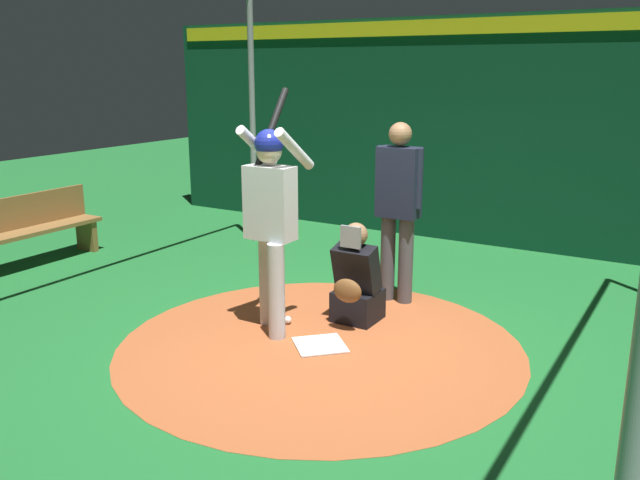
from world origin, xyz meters
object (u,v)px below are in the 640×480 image
at_px(catcher, 356,283).
at_px(bench, 25,229).
at_px(batter, 271,210).
at_px(home_plate, 320,345).
at_px(baseball_0, 288,320).
at_px(umpire, 398,202).

distance_m(catcher, bench, 4.31).
bearing_deg(batter, home_plate, 80.63).
bearing_deg(baseball_0, home_plate, 61.83).
bearing_deg(catcher, home_plate, 0.68).
bearing_deg(home_plate, batter, -99.37).
xyz_separation_m(catcher, bench, (0.42, -4.29, 0.07)).
xyz_separation_m(home_plate, catcher, (-0.67, -0.01, 0.37)).
relative_size(bench, baseball_0, 26.30).
bearing_deg(home_plate, baseball_0, -118.17).
xyz_separation_m(umpire, bench, (1.15, -4.36, -0.58)).
height_order(catcher, baseball_0, catcher).
distance_m(home_plate, umpire, 1.74).
bearing_deg(baseball_0, catcher, 127.43).
relative_size(home_plate, bench, 0.22).
distance_m(umpire, baseball_0, 1.61).
relative_size(umpire, baseball_0, 24.68).
distance_m(batter, bench, 3.80).
distance_m(home_plate, catcher, 0.77).
height_order(batter, bench, batter).
bearing_deg(catcher, baseball_0, -52.57).
distance_m(batter, catcher, 1.10).
relative_size(catcher, umpire, 0.53).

